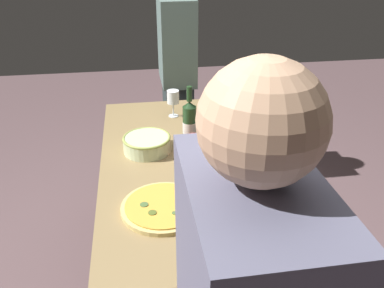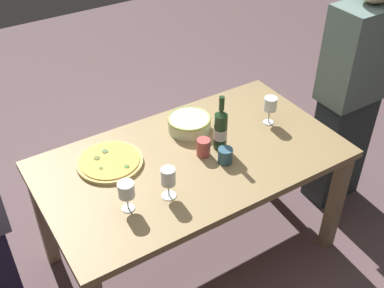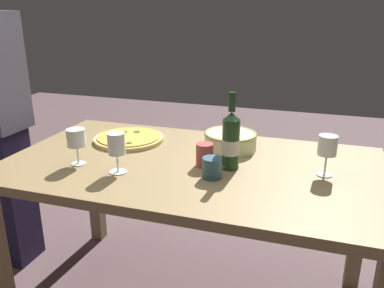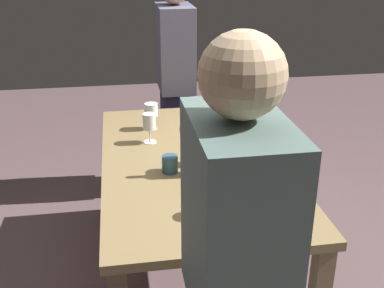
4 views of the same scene
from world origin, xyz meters
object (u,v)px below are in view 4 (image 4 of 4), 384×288
object	(u,v)px
wine_glass_by_bottle	(151,110)
cup_ceramic	(170,164)
serving_bowl	(240,158)
wine_bottle	(195,151)
dining_table	(192,176)
pizza	(211,127)
cup_amber	(191,156)
wine_glass_near_pizza	(222,189)
person_host	(176,86)
wine_glass_far_left	(149,123)

from	to	relation	value
wine_glass_by_bottle	cup_ceramic	xyz separation A→B (m)	(0.58, 0.04, -0.07)
serving_bowl	wine_glass_by_bottle	bearing A→B (deg)	-146.22
wine_bottle	serving_bowl	bearing A→B (deg)	102.69
dining_table	serving_bowl	world-z (taller)	serving_bowl
pizza	cup_amber	distance (m)	0.49
serving_bowl	wine_bottle	world-z (taller)	wine_bottle
dining_table	cup_ceramic	xyz separation A→B (m)	(0.12, -0.13, 0.13)
wine_glass_near_pizza	cup_amber	world-z (taller)	wine_glass_near_pizza
wine_glass_near_pizza	person_host	distance (m)	1.69
cup_ceramic	wine_glass_near_pizza	bearing A→B (deg)	20.74
cup_ceramic	person_host	xyz separation A→B (m)	(-1.27, 0.19, 0.01)
dining_table	wine_glass_far_left	size ratio (longest dim) A/B	9.65
wine_bottle	person_host	size ratio (longest dim) A/B	0.20
pizza	cup_amber	bearing A→B (deg)	-23.45
dining_table	person_host	world-z (taller)	person_host
serving_bowl	cup_ceramic	bearing A→B (deg)	-89.22
dining_table	wine_glass_by_bottle	distance (m)	0.53
wine_glass_far_left	dining_table	bearing A→B (deg)	37.45
serving_bowl	person_host	bearing A→B (deg)	-173.29
dining_table	pizza	xyz separation A→B (m)	(-0.39, 0.18, 0.11)
dining_table	wine_bottle	distance (m)	0.27
pizza	wine_bottle	size ratio (longest dim) A/B	1.08
wine_bottle	wine_glass_by_bottle	xyz separation A→B (m)	(-0.62, -0.15, -0.01)
wine_glass_by_bottle	cup_amber	xyz separation A→B (m)	(0.51, 0.15, -0.07)
wine_bottle	wine_glass_near_pizza	world-z (taller)	wine_bottle
serving_bowl	cup_ceramic	distance (m)	0.34
wine_glass_far_left	cup_amber	world-z (taller)	wine_glass_far_left
dining_table	wine_glass_far_left	bearing A→B (deg)	-142.55
serving_bowl	wine_glass_far_left	distance (m)	0.56
cup_amber	person_host	bearing A→B (deg)	176.08
serving_bowl	cup_ceramic	size ratio (longest dim) A/B	2.97
wine_glass_far_left	wine_glass_by_bottle	bearing A→B (deg)	172.45
pizza	wine_glass_near_pizza	distance (m)	0.95
wine_glass_far_left	person_host	world-z (taller)	person_host
pizza	wine_glass_by_bottle	xyz separation A→B (m)	(-0.06, -0.34, 0.10)
cup_ceramic	person_host	size ratio (longest dim) A/B	0.05
wine_glass_far_left	cup_ceramic	bearing A→B (deg)	9.99
pizza	person_host	bearing A→B (deg)	-171.66
wine_bottle	cup_ceramic	world-z (taller)	wine_bottle
wine_glass_far_left	person_host	distance (m)	0.94
wine_bottle	person_host	distance (m)	1.32
serving_bowl	wine_bottle	distance (m)	0.25
wine_glass_near_pizza	wine_glass_far_left	size ratio (longest dim) A/B	1.00
wine_glass_by_bottle	pizza	bearing A→B (deg)	79.32
wine_bottle	wine_glass_far_left	world-z (taller)	wine_bottle
serving_bowl	wine_glass_near_pizza	world-z (taller)	wine_glass_near_pizza
wine_glass_far_left	wine_glass_near_pizza	bearing A→B (deg)	15.81
dining_table	cup_amber	xyz separation A→B (m)	(0.06, -0.02, 0.14)
pizza	wine_glass_far_left	size ratio (longest dim) A/B	2.08
cup_ceramic	wine_glass_far_left	bearing A→B (deg)	-170.01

